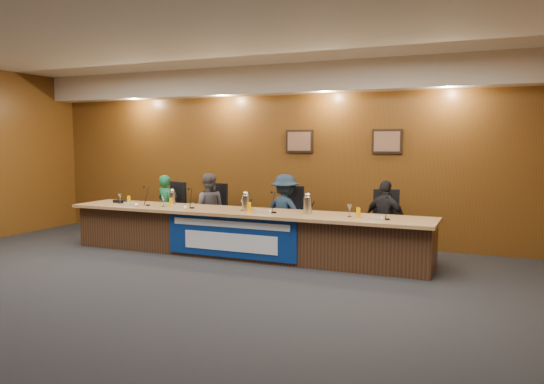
{
  "coord_description": "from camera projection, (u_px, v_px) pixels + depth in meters",
  "views": [
    {
      "loc": [
        3.78,
        -5.18,
        1.86
      ],
      "look_at": [
        0.44,
        2.6,
        1.04
      ],
      "focal_mm": 35.0,
      "sensor_mm": 36.0,
      "label": 1
    }
  ],
  "objects": [
    {
      "name": "water_glass_d",
      "position": [
        350.0,
        211.0,
        7.74
      ],
      "size": [
        0.08,
        0.08,
        0.18
      ],
      "primitive_type": "cylinder",
      "color": "silver",
      "rests_on": "dais_top"
    },
    {
      "name": "juice_glass_d",
      "position": [
        358.0,
        213.0,
        7.64
      ],
      "size": [
        0.06,
        0.06,
        0.15
      ],
      "primitive_type": "cylinder",
      "color": "#F8A900",
      "rests_on": "dais_top"
    },
    {
      "name": "microphone_c",
      "position": [
        274.0,
        212.0,
        8.18
      ],
      "size": [
        0.07,
        0.07,
        0.02
      ],
      "primitive_type": "cylinder",
      "color": "black",
      "rests_on": "dais_top"
    },
    {
      "name": "panelist_b",
      "position": [
        208.0,
        208.0,
        9.6
      ],
      "size": [
        0.76,
        0.69,
        1.28
      ],
      "primitive_type": "imported",
      "rotation": [
        0.0,
        0.0,
        3.55
      ],
      "color": "#4D4B50",
      "rests_on": "floor"
    },
    {
      "name": "banner_text_upper",
      "position": [
        230.0,
        224.0,
        8.15
      ],
      "size": [
        2.0,
        0.01,
        0.1
      ],
      "primitive_type": "cube",
      "color": "silver",
      "rests_on": "banner"
    },
    {
      "name": "juice_glass_c",
      "position": [
        249.0,
        207.0,
        8.36
      ],
      "size": [
        0.06,
        0.06,
        0.15
      ],
      "primitive_type": "cylinder",
      "color": "#F8A900",
      "rests_on": "dais_top"
    },
    {
      "name": "soffit",
      "position": [
        275.0,
        80.0,
        9.55
      ],
      "size": [
        10.0,
        0.5,
        0.5
      ],
      "primitive_type": "cube",
      "color": "beige",
      "rests_on": "wall_back"
    },
    {
      "name": "panelist_d",
      "position": [
        385.0,
        220.0,
        8.34
      ],
      "size": [
        0.79,
        0.5,
        1.24
      ],
      "primitive_type": "imported",
      "rotation": [
        0.0,
        0.0,
        2.85
      ],
      "color": "black",
      "rests_on": "floor"
    },
    {
      "name": "speakerphone",
      "position": [
        122.0,
        201.0,
        9.54
      ],
      "size": [
        0.32,
        0.32,
        0.05
      ],
      "primitive_type": "cylinder",
      "color": "black",
      "rests_on": "dais_top"
    },
    {
      "name": "water_glass_a",
      "position": [
        120.0,
        199.0,
        9.38
      ],
      "size": [
        0.08,
        0.08,
        0.18
      ],
      "primitive_type": "cylinder",
      "color": "silver",
      "rests_on": "dais_top"
    },
    {
      "name": "juice_glass_b",
      "position": [
        171.0,
        202.0,
        8.93
      ],
      "size": [
        0.06,
        0.06,
        0.15
      ],
      "primitive_type": "cylinder",
      "color": "#F8A900",
      "rests_on": "dais_top"
    },
    {
      "name": "dais_body",
      "position": [
        242.0,
        234.0,
        8.57
      ],
      "size": [
        6.0,
        0.8,
        0.7
      ],
      "primitive_type": "cube",
      "color": "#3F2617",
      "rests_on": "floor"
    },
    {
      "name": "microphone_b",
      "position": [
        192.0,
        208.0,
        8.73
      ],
      "size": [
        0.07,
        0.07,
        0.02
      ],
      "primitive_type": "cylinder",
      "color": "black",
      "rests_on": "dais_top"
    },
    {
      "name": "water_glass_c",
      "position": [
        243.0,
        205.0,
        8.42
      ],
      "size": [
        0.08,
        0.08,
        0.18
      ],
      "primitive_type": "cylinder",
      "color": "silver",
      "rests_on": "dais_top"
    },
    {
      "name": "nameplate_d",
      "position": [
        373.0,
        217.0,
        7.4
      ],
      "size": [
        0.24,
        0.08,
        0.1
      ],
      "primitive_type": "cube",
      "rotation": [
        0.31,
        0.0,
        0.0
      ],
      "color": "white",
      "rests_on": "dais_top"
    },
    {
      "name": "banner",
      "position": [
        230.0,
        237.0,
        8.18
      ],
      "size": [
        2.2,
        0.02,
        0.65
      ],
      "primitive_type": "cube",
      "color": "navy",
      "rests_on": "dais_body"
    },
    {
      "name": "wall_photo_left",
      "position": [
        299.0,
        141.0,
        9.7
      ],
      "size": [
        0.52,
        0.04,
        0.42
      ],
      "primitive_type": "cube",
      "color": "black",
      "rests_on": "wall_back"
    },
    {
      "name": "carafe_mid",
      "position": [
        246.0,
        203.0,
        8.43
      ],
      "size": [
        0.13,
        0.13,
        0.25
      ],
      "primitive_type": "cylinder",
      "color": "silver",
      "rests_on": "dais_top"
    },
    {
      "name": "carafe_left",
      "position": [
        173.0,
        199.0,
        8.99
      ],
      "size": [
        0.11,
        0.11,
        0.24
      ],
      "primitive_type": "cylinder",
      "color": "silver",
      "rests_on": "dais_top"
    },
    {
      "name": "nameplate_b",
      "position": [
        178.0,
        206.0,
        8.63
      ],
      "size": [
        0.24,
        0.08,
        0.1
      ],
      "primitive_type": "cube",
      "rotation": [
        0.31,
        0.0,
        0.0
      ],
      "color": "white",
      "rests_on": "dais_top"
    },
    {
      "name": "dais_top",
      "position": [
        241.0,
        212.0,
        8.48
      ],
      "size": [
        6.1,
        0.95,
        0.05
      ],
      "primitive_type": "cube",
      "color": "#A6794A",
      "rests_on": "dais_body"
    },
    {
      "name": "office_chair_a",
      "position": [
        169.0,
        214.0,
        10.06
      ],
      "size": [
        0.6,
        0.6,
        0.08
      ],
      "primitive_type": "cube",
      "rotation": [
        0.0,
        0.0,
        -0.31
      ],
      "color": "black",
      "rests_on": "floor"
    },
    {
      "name": "microphone_d",
      "position": [
        387.0,
        219.0,
        7.46
      ],
      "size": [
        0.07,
        0.07,
        0.02
      ],
      "primitive_type": "cylinder",
      "color": "black",
      "rests_on": "dais_top"
    },
    {
      "name": "panelist_a",
      "position": [
        166.0,
        207.0,
        9.96
      ],
      "size": [
        0.52,
        0.43,
        1.22
      ],
      "primitive_type": "imported",
      "rotation": [
        0.0,
        0.0,
        2.78
      ],
      "color": "#146035",
      "rests_on": "floor"
    },
    {
      "name": "office_chair_b",
      "position": [
        211.0,
        216.0,
        9.71
      ],
      "size": [
        0.53,
        0.53,
        0.08
      ],
      "primitive_type": "cube",
      "rotation": [
        0.0,
        0.0,
        -0.11
      ],
      "color": "black",
      "rests_on": "floor"
    },
    {
      "name": "water_glass_b",
      "position": [
        163.0,
        201.0,
        8.96
      ],
      "size": [
        0.08,
        0.08,
        0.18
      ],
      "primitive_type": "cylinder",
      "color": "silver",
      "rests_on": "dais_top"
    },
    {
      "name": "microphone_a",
      "position": [
        148.0,
        205.0,
        9.09
      ],
      "size": [
        0.07,
        0.07,
        0.02
      ],
      "primitive_type": "cylinder",
      "color": "black",
      "rests_on": "dais_top"
    },
    {
      "name": "banner_text_lower",
      "position": [
        230.0,
        242.0,
        8.18
      ],
      "size": [
        1.6,
        0.01,
        0.28
      ],
      "primitive_type": "cube",
      "color": "silver",
      "rests_on": "banner"
    },
    {
      "name": "carafe_right",
      "position": [
        308.0,
        206.0,
        8.06
      ],
      "size": [
        0.13,
        0.13,
        0.26
      ],
      "primitive_type": "cylinder",
      "color": "silver",
      "rests_on": "dais_top"
    },
    {
      "name": "ceiling",
      "position": [
        148.0,
        24.0,
        6.09
      ],
      "size": [
        10.0,
        8.0,
        0.04
      ],
      "primitive_type": "cube",
      "color": "silver",
      "rests_on": "wall_back"
    },
    {
      "name": "office_chair_c",
      "position": [
        287.0,
        221.0,
        9.12
      ],
      "size": [
        0.51,
        0.51,
        0.08
      ],
      "primitive_type": "cube",
      "rotation": [
        0.0,
        0.0,
        -0.07
      ],
      "color": "black",
      "rests_on": "floor"
    },
    {
      "name": "floor",
      "position": [
        154.0,
        295.0,
        6.4
      ],
      "size": [
        10.0,
        10.0,
        0.0
      ],
      "primitive_type": "plane",
      "color": "black",
      "rests_on": "ground"
    },
    {
      "name": "nameplate_c",
      "position": [
        263.0,
        211.0,
        8.1
      ],
      "size": [
        0.24,
        0.08,
        0.1
      ],
      "primitive_type": "cube",
      "rotation": [
        0.31,
        0.0,
        0.0
      ],
      "color": "white",
      "rests_on": "dais_top"
    },
    {
      "name": "panelist_c",
      "position": [
        285.0,
        212.0,
        9.01
      ],
      "size": [
        0.92,
        0.65,
        1.3
      ],
      "primitive_type": "imported",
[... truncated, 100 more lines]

